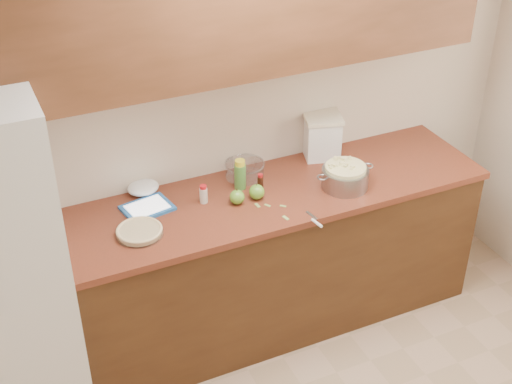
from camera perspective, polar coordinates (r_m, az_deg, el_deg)
name	(u,v)px	position (r m, az deg, el deg)	size (l,w,h in m)	color
room_shell	(430,308)	(2.68, 13.73, -8.99)	(3.60, 3.60, 3.60)	tan
counter_run	(258,261)	(4.17, 0.19, -5.57)	(2.64, 0.68, 0.92)	#472A14
upper_cabinets	(246,2)	(3.59, -0.84, 14.95)	(2.60, 0.34, 0.70)	brown
pie	(140,232)	(3.64, -9.30, -3.14)	(0.24, 0.24, 0.04)	silver
colander	(345,177)	(3.98, 7.13, 1.22)	(0.35, 0.26, 0.13)	gray
flour_canister	(322,135)	(4.24, 5.27, 4.54)	(0.27, 0.27, 0.26)	white
tablet	(147,208)	(3.83, -8.69, -1.27)	(0.28, 0.23, 0.02)	#2360A9
paring_knife	(316,222)	(3.69, 4.82, -2.39)	(0.04, 0.17, 0.02)	gray
lemon_bottle	(240,175)	(3.93, -1.28, 1.39)	(0.06, 0.06, 0.18)	#4C8C38
cinnamon_shaker	(203,194)	(3.83, -4.22, -0.18)	(0.04, 0.04, 0.11)	beige
vanilla_bottle	(260,182)	(3.94, 0.35, 0.82)	(0.03, 0.03, 0.09)	black
mixing_bowl	(245,169)	(4.05, -0.92, 1.86)	(0.23, 0.23, 0.09)	silver
paper_towel	(143,188)	(3.95, -9.02, 0.35)	(0.17, 0.14, 0.07)	white
apple_left	(237,197)	(3.82, -1.52, -0.41)	(0.08, 0.08, 0.09)	#5E982B
apple_center	(257,192)	(3.85, 0.06, 0.01)	(0.08, 0.08, 0.10)	#5E982B
peel_a	(283,206)	(3.81, 2.17, -1.13)	(0.03, 0.01, 0.00)	#93B558
peel_b	(267,205)	(3.82, 0.92, -1.07)	(0.04, 0.01, 0.00)	#93B558
peel_c	(257,205)	(3.82, 0.12, -1.08)	(0.04, 0.02, 0.00)	#93B558
peel_d	(286,218)	(3.72, 2.39, -2.08)	(0.04, 0.02, 0.00)	#93B558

